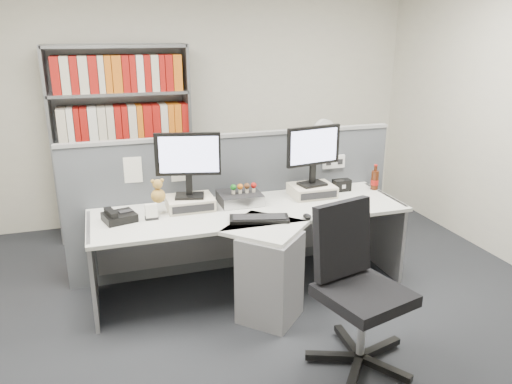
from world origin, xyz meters
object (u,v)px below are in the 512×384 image
object	(u,v)px
desktop_pc	(240,198)
office_chair	(356,283)
mouse	(307,216)
shelving_unit	(123,145)
monitor_right	(313,151)
desk_phone	(119,217)
desk	(258,249)
desk_calendar	(151,213)
keyboard	(259,219)
speaker	(342,185)
filing_cabinet	(321,195)
cola_bottle	(375,180)
desk_fan	(323,137)
monitor_left	(188,159)

from	to	relation	value
desktop_pc	office_chair	world-z (taller)	office_chair
mouse	office_chair	world-z (taller)	office_chair
shelving_unit	monitor_right	bearing A→B (deg)	-43.76
desktop_pc	desk_phone	world-z (taller)	desk_phone
desk	desk_calendar	xyz separation A→B (m)	(-0.80, 0.24, 0.32)
desk_phone	shelving_unit	xyz separation A→B (m)	(0.15, 1.58, 0.22)
keyboard	mouse	bearing A→B (deg)	-12.24
speaker	filing_cabinet	xyz separation A→B (m)	(0.25, 0.97, -0.42)
cola_bottle	desk_calendar	bearing A→B (deg)	-175.95
desk	keyboard	xyz separation A→B (m)	(-0.01, -0.05, 0.28)
shelving_unit	desk_fan	distance (m)	2.15
desktop_pc	shelving_unit	distance (m)	1.71
keyboard	monitor_right	bearing A→B (deg)	34.10
desk_fan	office_chair	size ratio (longest dim) A/B	0.48
cola_bottle	office_chair	distance (m)	1.61
cola_bottle	filing_cabinet	xyz separation A→B (m)	(-0.06, 1.02, -0.46)
desk_fan	desk_calendar	bearing A→B (deg)	-149.83
desk	office_chair	distance (m)	1.01
shelving_unit	monitor_left	bearing A→B (deg)	-73.63
filing_cabinet	office_chair	xyz separation A→B (m)	(-0.83, -2.33, 0.22)
desk_calendar	desktop_pc	bearing A→B (deg)	11.36
keyboard	filing_cabinet	world-z (taller)	keyboard
filing_cabinet	mouse	bearing A→B (deg)	-118.66
desk_fan	monitor_left	bearing A→B (deg)	-148.69
monitor_left	desk_phone	distance (m)	0.71
keyboard	shelving_unit	bearing A→B (deg)	115.21
desk_phone	cola_bottle	bearing A→B (deg)	2.78
monitor_left	desk_calendar	distance (m)	0.52
desk	keyboard	bearing A→B (deg)	-98.60
desktop_pc	mouse	world-z (taller)	desktop_pc
desk_fan	monitor_right	bearing A→B (deg)	-119.31
keyboard	office_chair	world-z (taller)	office_chair
mouse	desk_fan	world-z (taller)	desk_fan
desktop_pc	cola_bottle	xyz separation A→B (m)	(1.30, -0.01, 0.04)
desk_phone	cola_bottle	xyz separation A→B (m)	(2.31, 0.11, 0.05)
office_chair	desktop_pc	bearing A→B (deg)	107.06
monitor_right	desk_phone	xyz separation A→B (m)	(-1.68, -0.11, -0.38)
desk	filing_cabinet	xyz separation A→B (m)	(1.20, 1.40, -0.11)
desk_phone	keyboard	bearing A→B (deg)	-16.88
desk_calendar	office_chair	world-z (taller)	office_chair
keyboard	desk_calendar	size ratio (longest dim) A/B	4.00
desk_calendar	office_chair	bearing A→B (deg)	-44.97
monitor_left	monitor_right	xyz separation A→B (m)	(1.10, -0.00, -0.01)
keyboard	desktop_pc	bearing A→B (deg)	94.28
filing_cabinet	desktop_pc	bearing A→B (deg)	-140.80
shelving_unit	speaker	bearing A→B (deg)	-37.43
keyboard	speaker	distance (m)	1.07
monitor_left	desk_calendar	world-z (taller)	monitor_left
shelving_unit	keyboard	bearing A→B (deg)	-64.79
speaker	filing_cabinet	distance (m)	1.08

